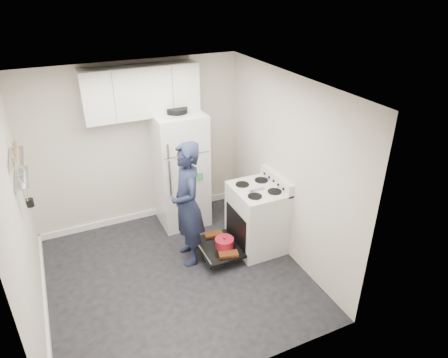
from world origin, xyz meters
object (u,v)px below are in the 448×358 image
open_oven_door (220,246)px  person (187,205)px  electric_range (256,218)px  refrigerator (180,169)px

open_oven_door → person: bearing=159.6°
electric_range → person: (-0.96, 0.14, 0.40)m
electric_range → person: person is taller
open_oven_door → refrigerator: bearing=98.3°
open_oven_door → refrigerator: (-0.16, 1.11, 0.72)m
person → electric_range: bearing=87.4°
person → open_oven_door: bearing=75.0°
electric_range → refrigerator: size_ratio=0.59×
refrigerator → person: refrigerator is taller
open_oven_door → person: 0.81m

